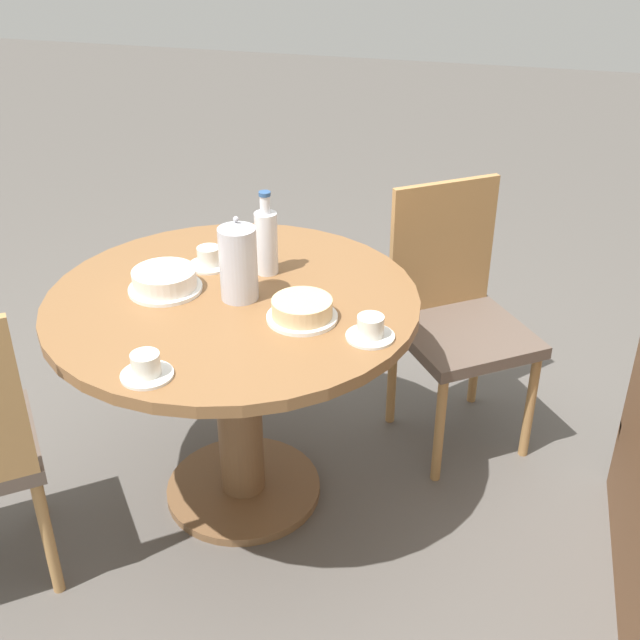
{
  "coord_description": "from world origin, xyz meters",
  "views": [
    {
      "loc": [
        1.95,
        0.78,
        1.86
      ],
      "look_at": [
        0.0,
        0.27,
        0.71
      ],
      "focal_mm": 45.0,
      "sensor_mm": 36.0,
      "label": 1
    }
  ],
  "objects_px": {
    "coffee_pot": "(238,262)",
    "water_bottle": "(266,240)",
    "cup_a": "(370,329)",
    "cake_main": "(165,281)",
    "cake_second": "(302,310)",
    "chair_b": "(456,313)",
    "cup_c": "(146,367)",
    "cup_b": "(209,259)"
  },
  "relations": [
    {
      "from": "cup_b",
      "to": "cup_c",
      "type": "relative_size",
      "value": 1.0
    },
    {
      "from": "coffee_pot",
      "to": "cup_c",
      "type": "height_order",
      "value": "coffee_pot"
    },
    {
      "from": "coffee_pot",
      "to": "cake_main",
      "type": "distance_m",
      "value": 0.25
    },
    {
      "from": "coffee_pot",
      "to": "cake_main",
      "type": "bearing_deg",
      "value": -87.72
    },
    {
      "from": "cup_a",
      "to": "cake_second",
      "type": "bearing_deg",
      "value": -103.87
    },
    {
      "from": "water_bottle",
      "to": "cup_a",
      "type": "height_order",
      "value": "water_bottle"
    },
    {
      "from": "coffee_pot",
      "to": "cup_a",
      "type": "distance_m",
      "value": 0.44
    },
    {
      "from": "coffee_pot",
      "to": "cup_b",
      "type": "bearing_deg",
      "value": -137.3
    },
    {
      "from": "cake_second",
      "to": "chair_b",
      "type": "bearing_deg",
      "value": 148.02
    },
    {
      "from": "water_bottle",
      "to": "cake_main",
      "type": "xyz_separation_m",
      "value": [
        0.19,
        -0.26,
        -0.08
      ]
    },
    {
      "from": "coffee_pot",
      "to": "cake_second",
      "type": "xyz_separation_m",
      "value": [
        0.07,
        0.21,
        -0.09
      ]
    },
    {
      "from": "coffee_pot",
      "to": "cup_b",
      "type": "height_order",
      "value": "coffee_pot"
    },
    {
      "from": "cup_a",
      "to": "cup_c",
      "type": "xyz_separation_m",
      "value": [
        0.32,
        -0.5,
        0.0
      ]
    },
    {
      "from": "coffee_pot",
      "to": "cup_b",
      "type": "xyz_separation_m",
      "value": [
        -0.18,
        -0.17,
        -0.09
      ]
    },
    {
      "from": "cake_main",
      "to": "chair_b",
      "type": "bearing_deg",
      "value": 123.63
    },
    {
      "from": "cup_a",
      "to": "cup_c",
      "type": "height_order",
      "value": "same"
    },
    {
      "from": "cake_main",
      "to": "cup_a",
      "type": "xyz_separation_m",
      "value": [
        0.12,
        0.65,
        -0.01
      ]
    },
    {
      "from": "water_bottle",
      "to": "cake_main",
      "type": "relative_size",
      "value": 1.2
    },
    {
      "from": "water_bottle",
      "to": "cup_c",
      "type": "height_order",
      "value": "water_bottle"
    },
    {
      "from": "cake_main",
      "to": "cake_second",
      "type": "relative_size",
      "value": 1.1
    },
    {
      "from": "cup_c",
      "to": "cake_second",
      "type": "bearing_deg",
      "value": 141.78
    },
    {
      "from": "chair_b",
      "to": "coffee_pot",
      "type": "height_order",
      "value": "coffee_pot"
    },
    {
      "from": "water_bottle",
      "to": "cup_b",
      "type": "xyz_separation_m",
      "value": [
        0.01,
        -0.19,
        -0.08
      ]
    },
    {
      "from": "water_bottle",
      "to": "cake_second",
      "type": "bearing_deg",
      "value": 35.65
    },
    {
      "from": "water_bottle",
      "to": "coffee_pot",
      "type": "bearing_deg",
      "value": -7.76
    },
    {
      "from": "cake_second",
      "to": "cup_b",
      "type": "distance_m",
      "value": 0.45
    },
    {
      "from": "water_bottle",
      "to": "cup_c",
      "type": "bearing_deg",
      "value": -9.72
    },
    {
      "from": "cup_b",
      "to": "cup_c",
      "type": "height_order",
      "value": "same"
    },
    {
      "from": "chair_b",
      "to": "cup_c",
      "type": "xyz_separation_m",
      "value": [
        0.99,
        -0.68,
        0.28
      ]
    },
    {
      "from": "chair_b",
      "to": "water_bottle",
      "type": "relative_size",
      "value": 3.52
    },
    {
      "from": "cake_main",
      "to": "cake_second",
      "type": "xyz_separation_m",
      "value": [
        0.07,
        0.44,
        -0.0
      ]
    },
    {
      "from": "cup_b",
      "to": "coffee_pot",
      "type": "bearing_deg",
      "value": 42.7
    },
    {
      "from": "cake_main",
      "to": "cup_b",
      "type": "height_order",
      "value": "cake_main"
    },
    {
      "from": "coffee_pot",
      "to": "water_bottle",
      "type": "bearing_deg",
      "value": 172.24
    },
    {
      "from": "coffee_pot",
      "to": "water_bottle",
      "type": "xyz_separation_m",
      "value": [
        -0.19,
        0.03,
        -0.01
      ]
    },
    {
      "from": "coffee_pot",
      "to": "chair_b",
      "type": "bearing_deg",
      "value": 132.24
    },
    {
      "from": "cup_a",
      "to": "cup_c",
      "type": "relative_size",
      "value": 1.0
    },
    {
      "from": "cake_main",
      "to": "cup_c",
      "type": "relative_size",
      "value": 1.66
    },
    {
      "from": "water_bottle",
      "to": "cake_main",
      "type": "distance_m",
      "value": 0.33
    },
    {
      "from": "water_bottle",
      "to": "cake_main",
      "type": "height_order",
      "value": "water_bottle"
    },
    {
      "from": "coffee_pot",
      "to": "cup_c",
      "type": "relative_size",
      "value": 1.92
    },
    {
      "from": "coffee_pot",
      "to": "cup_a",
      "type": "relative_size",
      "value": 1.92
    }
  ]
}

